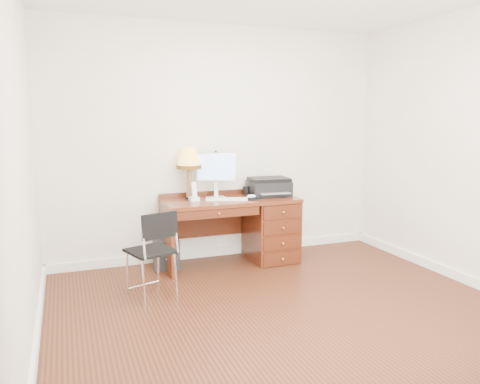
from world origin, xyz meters
name	(u,v)px	position (x,y,z in m)	size (l,w,h in m)	color
ground	(284,309)	(0.00, 0.00, 0.00)	(4.00, 4.00, 0.00)	#38180C
room_shell	(256,280)	(0.00, 0.63, 0.05)	(4.00, 4.00, 4.00)	white
desk	(256,226)	(0.32, 1.40, 0.41)	(1.50, 0.67, 0.75)	#612714
monitor	(215,169)	(-0.13, 1.53, 1.07)	(0.44, 0.21, 0.51)	silver
keyboard	(227,199)	(-0.06, 1.35, 0.76)	(0.46, 0.13, 0.02)	white
mouse_pad	(251,198)	(0.22, 1.31, 0.76)	(0.24, 0.24, 0.05)	black
printer	(269,187)	(0.51, 1.48, 0.85)	(0.49, 0.39, 0.21)	black
leg_lamp	(189,161)	(-0.43, 1.57, 1.17)	(0.28, 0.28, 0.57)	black
phone	(194,195)	(-0.41, 1.42, 0.81)	(0.10, 0.10, 0.21)	white
pen_cup	(246,191)	(0.26, 1.57, 0.80)	(0.08, 0.08, 0.10)	black
chair	(152,246)	(-1.02, 0.66, 0.50)	(0.49, 0.50, 0.82)	black
equipment_box	(166,253)	(-0.72, 1.50, 0.16)	(0.28, 0.28, 0.33)	black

